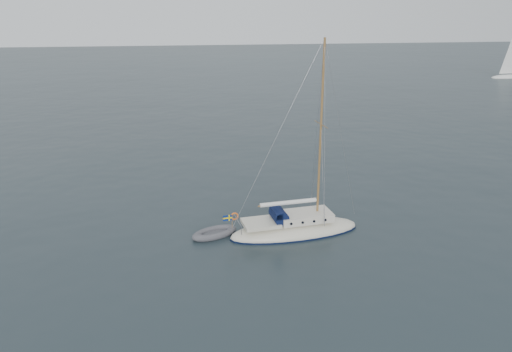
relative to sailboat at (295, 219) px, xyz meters
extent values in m
plane|color=black|center=(-3.13, -2.31, -0.92)|extent=(300.00, 300.00, 0.00)
ellipsoid|color=beige|center=(0.00, 0.00, -0.78)|extent=(8.10, 2.52, 1.35)
cube|color=beige|center=(0.63, 0.00, 0.14)|extent=(3.24, 1.71, 0.50)
cube|color=beige|center=(-2.16, 0.00, 0.00)|extent=(2.16, 1.71, 0.23)
cylinder|color=#0A1333|center=(-1.04, 0.00, 0.39)|extent=(0.86, 1.49, 0.86)
cube|color=#0A1333|center=(-1.22, 0.00, 0.57)|extent=(0.41, 1.49, 0.36)
cylinder|color=brown|center=(1.44, 0.00, 5.29)|extent=(0.14, 0.14, 10.80)
cylinder|color=brown|center=(1.44, 0.00, 5.83)|extent=(0.05, 1.98, 0.05)
cylinder|color=brown|center=(-0.45, 0.00, 1.11)|extent=(3.78, 0.09, 0.09)
cylinder|color=silver|center=(-0.45, 0.00, 1.15)|extent=(3.52, 0.25, 0.25)
cylinder|color=gray|center=(-3.60, 0.00, 0.39)|extent=(0.04, 1.98, 0.04)
torus|color=orange|center=(-3.65, 0.54, 0.39)|extent=(0.49, 0.09, 0.49)
cylinder|color=brown|center=(-3.92, 0.00, 0.30)|extent=(0.03, 0.03, 0.81)
cube|color=navy|center=(-4.19, 0.00, 0.57)|extent=(0.54, 0.02, 0.34)
cube|color=#FFD300|center=(-4.19, 0.00, 0.57)|extent=(0.56, 0.03, 0.08)
cube|color=#FFD300|center=(-4.09, 0.00, 0.57)|extent=(0.08, 0.03, 0.36)
cylinder|color=black|center=(-0.54, 0.86, 0.14)|extent=(0.16, 0.05, 0.16)
cylinder|color=black|center=(-0.54, -0.86, 0.14)|extent=(0.16, 0.05, 0.16)
cylinder|color=black|center=(0.18, 0.86, 0.14)|extent=(0.16, 0.05, 0.16)
cylinder|color=black|center=(0.18, -0.86, 0.14)|extent=(0.16, 0.05, 0.16)
cylinder|color=black|center=(0.90, 0.86, 0.14)|extent=(0.16, 0.05, 0.16)
cylinder|color=black|center=(0.90, -0.86, 0.14)|extent=(0.16, 0.05, 0.16)
cylinder|color=black|center=(1.62, 0.86, 0.14)|extent=(0.16, 0.05, 0.16)
cylinder|color=black|center=(1.62, -0.86, 0.14)|extent=(0.16, 0.05, 0.16)
cube|color=#525258|center=(-4.91, 0.33, -0.79)|extent=(1.79, 0.74, 0.11)
ellipsoid|color=silver|center=(54.68, 60.35, -0.86)|extent=(6.63, 2.21, 1.11)
cylinder|color=gray|center=(54.68, 60.35, 3.50)|extent=(0.11, 0.11, 7.74)
cone|color=silver|center=(54.62, 60.35, 3.50)|extent=(3.54, 3.54, 7.19)
camera|label=1|loc=(-6.42, -27.18, 12.44)|focal=35.00mm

